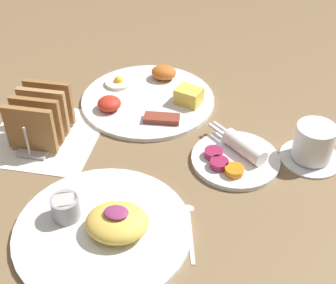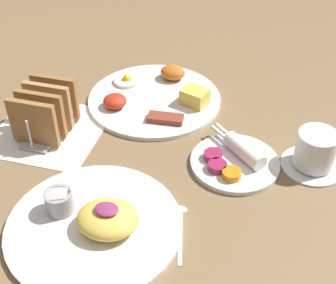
{
  "view_description": "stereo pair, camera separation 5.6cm",
  "coord_description": "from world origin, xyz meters",
  "px_view_note": "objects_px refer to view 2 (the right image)",
  "views": [
    {
      "loc": [
        0.19,
        -0.66,
        0.6
      ],
      "look_at": [
        0.06,
        0.04,
        0.03
      ],
      "focal_mm": 50.0,
      "sensor_mm": 36.0,
      "label": 1
    },
    {
      "loc": [
        0.25,
        -0.64,
        0.6
      ],
      "look_at": [
        0.06,
        0.04,
        0.03
      ],
      "focal_mm": 50.0,
      "sensor_mm": 36.0,
      "label": 2
    }
  ],
  "objects_px": {
    "plate_foreground": "(95,222)",
    "toast_rack": "(45,111)",
    "coffee_cup": "(315,152)",
    "plate_condiments": "(235,160)",
    "plate_breakfast": "(156,97)"
  },
  "relations": [
    {
      "from": "toast_rack",
      "to": "coffee_cup",
      "type": "xyz_separation_m",
      "value": [
        0.54,
        0.03,
        -0.02
      ]
    },
    {
      "from": "plate_condiments",
      "to": "coffee_cup",
      "type": "xyz_separation_m",
      "value": [
        0.14,
        0.03,
        0.02
      ]
    },
    {
      "from": "toast_rack",
      "to": "plate_breakfast",
      "type": "bearing_deg",
      "value": 43.25
    },
    {
      "from": "toast_rack",
      "to": "coffee_cup",
      "type": "height_order",
      "value": "toast_rack"
    },
    {
      "from": "plate_breakfast",
      "to": "toast_rack",
      "type": "xyz_separation_m",
      "value": [
        -0.18,
        -0.17,
        0.04
      ]
    },
    {
      "from": "plate_condiments",
      "to": "toast_rack",
      "type": "height_order",
      "value": "toast_rack"
    },
    {
      "from": "toast_rack",
      "to": "coffee_cup",
      "type": "distance_m",
      "value": 0.54
    },
    {
      "from": "plate_foreground",
      "to": "toast_rack",
      "type": "height_order",
      "value": "toast_rack"
    },
    {
      "from": "coffee_cup",
      "to": "plate_foreground",
      "type": "bearing_deg",
      "value": -143.35
    },
    {
      "from": "toast_rack",
      "to": "plate_condiments",
      "type": "bearing_deg",
      "value": -0.28
    },
    {
      "from": "plate_breakfast",
      "to": "plate_foreground",
      "type": "xyz_separation_m",
      "value": [
        0.01,
        -0.4,
        0.0
      ]
    },
    {
      "from": "plate_condiments",
      "to": "toast_rack",
      "type": "relative_size",
      "value": 1.18
    },
    {
      "from": "plate_breakfast",
      "to": "plate_foreground",
      "type": "bearing_deg",
      "value": -88.13
    },
    {
      "from": "plate_breakfast",
      "to": "toast_rack",
      "type": "bearing_deg",
      "value": -136.75
    },
    {
      "from": "plate_condiments",
      "to": "toast_rack",
      "type": "xyz_separation_m",
      "value": [
        -0.4,
        0.0,
        0.04
      ]
    }
  ]
}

